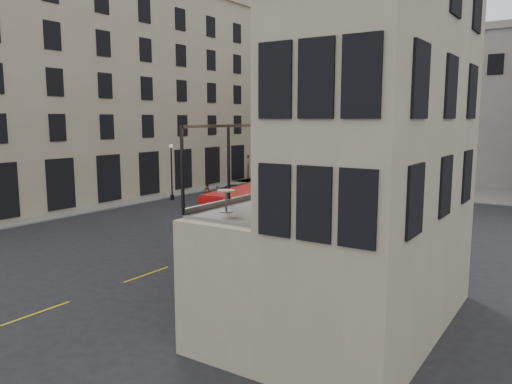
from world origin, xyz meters
The scene contains 31 objects.
ground centered at (0.00, 0.00, 0.00)m, with size 140.00×140.00×0.00m, color black.
host_building_main centered at (9.95, 0.00, 7.79)m, with size 7.26×11.40×15.10m.
host_frontage centered at (6.50, 0.00, 2.25)m, with size 3.00×11.00×4.50m, color tan.
cafe_floor centered at (6.50, 0.00, 4.55)m, with size 3.00×10.00×0.10m, color slate.
building_left centered at (-26.96, 20.00, 11.38)m, with size 14.60×50.60×22.00m.
gateway centered at (-5.00, 47.99, 9.39)m, with size 35.00×10.60×18.00m.
pavement_far centered at (-6.00, 38.00, 0.06)m, with size 40.00×12.00×0.12m, color slate.
pavement_left centered at (-22.00, 12.00, 0.06)m, with size 8.00×48.00×0.12m, color slate.
traffic_light_near centered at (-1.00, 12.00, 2.42)m, with size 0.16×0.20×3.80m.
traffic_light_far centered at (-15.00, 28.00, 2.42)m, with size 0.16×0.20×3.80m.
street_lamp_a centered at (-17.00, 18.00, 2.39)m, with size 0.36×0.36×5.33m.
street_lamp_b centered at (-6.00, 34.00, 2.39)m, with size 0.36×0.36×5.33m.
bus_near centered at (0.50, 6.80, 2.22)m, with size 3.35×10.10×3.96m.
bus_far centered at (-8.77, 30.08, 2.64)m, with size 3.06×11.87×4.71m.
car_a centered at (-4.43, 15.88, 0.70)m, with size 1.65×4.10×1.40m, color #9B9FA3.
car_b centered at (0.74, 23.55, 0.64)m, with size 1.36×3.90×1.28m, color #B50B26.
car_c centered at (-12.77, 22.78, 0.64)m, with size 1.78×4.39×1.27m, color black.
bicycle centered at (-4.33, 17.18, 0.51)m, with size 0.68×1.94×1.02m, color gray.
cyclist centered at (-5.25, 16.10, 0.99)m, with size 0.72×0.47×1.98m, color #CFFC1A.
pedestrian_a centered at (-14.90, 30.43, 0.98)m, with size 0.95×0.74×1.96m, color gray.
pedestrian_b centered at (-7.09, 31.74, 0.88)m, with size 1.14×0.65×1.76m, color gray.
pedestrian_c centered at (-2.80, 31.96, 0.82)m, with size 0.96×0.40×1.63m, color gray.
pedestrian_d centered at (1.51, 37.20, 0.78)m, with size 0.77×0.50×1.57m, color gray.
pedestrian_e centered at (-14.08, 19.69, 0.79)m, with size 0.57×0.38×1.57m, color gray.
cafe_table_near centered at (5.85, -3.80, 5.09)m, with size 0.59×0.59×0.74m.
cafe_table_mid centered at (5.94, 0.22, 5.16)m, with size 0.68×0.68×0.84m.
cafe_table_far centered at (5.42, 2.32, 5.14)m, with size 0.65×0.65×0.82m.
cafe_chair_a centered at (7.62, -3.86, 4.84)m, with size 0.47×0.47×0.80m.
cafe_chair_b centered at (7.14, -1.22, 4.88)m, with size 0.46×0.46×0.91m.
cafe_chair_c centered at (7.10, 0.65, 4.88)m, with size 0.56×0.56×0.94m.
cafe_chair_d centered at (7.09, 3.14, 4.87)m, with size 0.53×0.53×0.89m.
Camera 1 is at (15.78, -17.01, 7.70)m, focal length 35.00 mm.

